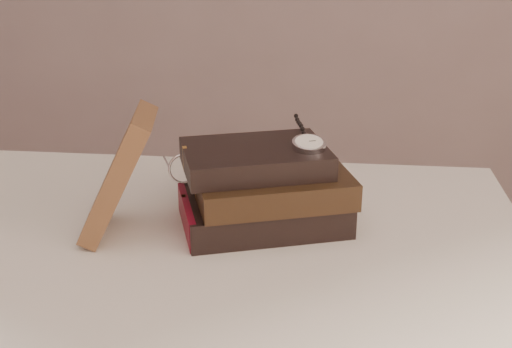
# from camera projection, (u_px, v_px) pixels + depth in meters

# --- Properties ---
(table) EXTENTS (1.00, 0.60, 0.75)m
(table) POSITION_uv_depth(u_px,v_px,m) (171.00, 290.00, 0.96)
(table) COLOR silver
(table) RESTS_ON ground
(book_stack) EXTENTS (0.27, 0.22, 0.11)m
(book_stack) POSITION_uv_depth(u_px,v_px,m) (264.00, 189.00, 0.93)
(book_stack) COLOR black
(book_stack) RESTS_ON table
(journal) EXTENTS (0.12, 0.13, 0.18)m
(journal) POSITION_uv_depth(u_px,v_px,m) (118.00, 174.00, 0.89)
(journal) COLOR #452B1A
(journal) RESTS_ON table
(pocket_watch) EXTENTS (0.06, 0.15, 0.02)m
(pocket_watch) POSITION_uv_depth(u_px,v_px,m) (308.00, 142.00, 0.91)
(pocket_watch) COLOR silver
(pocket_watch) RESTS_ON book_stack
(eyeglasses) EXTENTS (0.12, 0.13, 0.05)m
(eyeglasses) POSITION_uv_depth(u_px,v_px,m) (199.00, 167.00, 0.98)
(eyeglasses) COLOR silver
(eyeglasses) RESTS_ON book_stack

